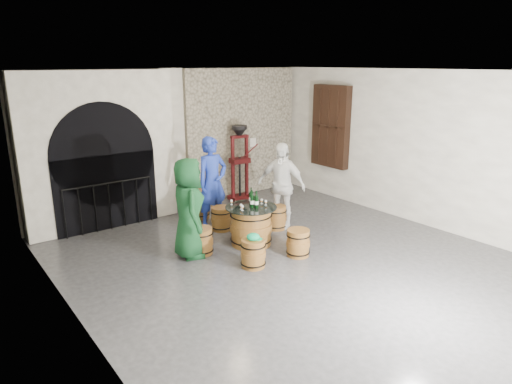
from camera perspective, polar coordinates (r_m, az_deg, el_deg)
ground at (r=8.04m, az=4.26°, el=-8.61°), size 8.00×8.00×0.00m
wall_back at (r=10.77m, az=-9.80°, el=6.47°), size 8.00×0.00×8.00m
wall_left at (r=5.88m, az=-21.98°, el=-2.39°), size 0.00×8.00×8.00m
wall_right at (r=10.14m, az=19.57°, el=5.19°), size 0.00×8.00×8.00m
ceiling at (r=7.31m, az=4.79°, el=14.85°), size 8.00×8.00×0.00m
stone_facing_panel at (r=11.65m, az=-1.74°, el=7.40°), size 3.20×0.12×3.18m
arched_opening at (r=9.82m, az=-18.97°, el=4.81°), size 3.10×0.60×3.19m
shuttered_window at (r=11.49m, az=9.30°, el=8.09°), size 0.23×1.10×2.00m
barrel_table at (r=8.58m, az=-0.62°, el=-4.25°), size 0.97×0.97×0.75m
barrel_stool_left at (r=8.28m, az=-6.84°, el=-6.10°), size 0.43×0.43×0.49m
barrel_stool_far at (r=9.38m, az=-4.37°, el=-3.33°), size 0.43×0.43×0.49m
barrel_stool_right at (r=9.44m, az=2.56°, el=-3.19°), size 0.43×0.43×0.49m
barrel_stool_near_right at (r=8.17m, az=5.28°, el=-6.35°), size 0.43×0.43×0.49m
barrel_stool_near_left at (r=7.71m, az=-0.35°, el=-7.69°), size 0.43×0.43×0.49m
green_cap at (r=7.60m, az=-0.33°, el=-5.65°), size 0.26×0.22×0.12m
person_green at (r=7.99m, az=-8.41°, el=-2.03°), size 0.82×1.01×1.78m
person_blue at (r=9.41m, az=-5.47°, el=1.19°), size 0.72×0.50×1.89m
person_white at (r=9.40m, az=3.16°, el=0.87°), size 0.84×1.13×1.78m
wine_bottle_left at (r=8.39m, az=-0.49°, el=-1.08°), size 0.08×0.08×0.32m
wine_bottle_center at (r=8.36m, az=0.05°, el=-1.15°), size 0.08×0.08×0.32m
wine_bottle_right at (r=8.58m, az=-0.62°, el=-0.69°), size 0.08×0.08×0.32m
tasting_glass_a at (r=8.23m, az=-1.72°, el=-2.01°), size 0.05×0.05×0.10m
tasting_glass_b at (r=8.62m, az=0.71°, el=-1.18°), size 0.05×0.05×0.10m
tasting_glass_c at (r=8.58m, az=-3.09°, el=-1.29°), size 0.05×0.05×0.10m
tasting_glass_d at (r=8.70m, az=0.14°, el=-1.01°), size 0.05×0.05×0.10m
tasting_glass_e at (r=8.54m, az=1.23°, el=-1.34°), size 0.05×0.05×0.10m
tasting_glass_f at (r=8.31m, az=-1.88°, el=-1.84°), size 0.05×0.05×0.10m
side_barrel at (r=10.11m, az=-7.18°, el=-1.46°), size 0.50×0.50×0.66m
corking_press at (r=11.21m, az=-2.05°, el=4.37°), size 0.77×0.45×1.86m
control_box at (r=11.77m, az=-0.51°, el=6.26°), size 0.18×0.10×0.22m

